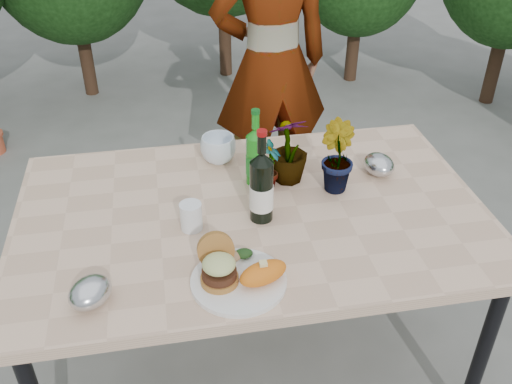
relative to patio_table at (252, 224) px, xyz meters
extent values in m
plane|color=slate|center=(0.00, 0.00, -0.69)|extent=(80.00, 80.00, 0.00)
cube|color=beige|center=(0.00, 0.00, 0.04)|extent=(1.60, 1.00, 0.04)
cylinder|color=black|center=(0.72, -0.42, -0.34)|extent=(0.05, 0.05, 0.71)
cylinder|color=black|center=(-0.72, 0.42, -0.34)|extent=(0.05, 0.05, 0.71)
cylinder|color=black|center=(0.72, 0.42, -0.34)|extent=(0.05, 0.05, 0.71)
cylinder|color=#382316|center=(-0.80, 2.80, -0.48)|extent=(0.10, 0.10, 0.42)
cylinder|color=#382316|center=(0.30, 3.00, -0.44)|extent=(0.10, 0.10, 0.50)
cylinder|color=#382316|center=(1.30, 2.70, -0.50)|extent=(0.10, 0.10, 0.38)
cylinder|color=#382316|center=(2.20, 2.10, -0.47)|extent=(0.10, 0.10, 0.44)
cylinder|color=white|center=(-0.10, -0.35, 0.06)|extent=(0.28, 0.28, 0.01)
cylinder|color=#B7722D|center=(-0.15, -0.35, 0.08)|extent=(0.11, 0.11, 0.02)
cylinder|color=#472314|center=(-0.15, -0.35, 0.10)|extent=(0.10, 0.10, 0.02)
ellipsoid|color=beige|center=(-0.15, -0.35, 0.14)|extent=(0.10, 0.10, 0.04)
cylinder|color=#B7722D|center=(-0.15, -0.27, 0.13)|extent=(0.11, 0.06, 0.11)
ellipsoid|color=orange|center=(-0.03, -0.37, 0.10)|extent=(0.17, 0.12, 0.06)
ellipsoid|color=olive|center=(-0.10, -0.26, 0.08)|extent=(0.04, 0.04, 0.02)
ellipsoid|color=#193814|center=(-0.07, -0.25, 0.09)|extent=(0.06, 0.04, 0.03)
cylinder|color=black|center=(0.02, -0.05, 0.17)|extent=(0.08, 0.08, 0.22)
cylinder|color=white|center=(0.02, -0.05, 0.14)|extent=(0.08, 0.08, 0.09)
cone|color=black|center=(0.02, -0.05, 0.29)|extent=(0.08, 0.08, 0.04)
cylinder|color=black|center=(0.02, -0.05, 0.34)|extent=(0.03, 0.03, 0.06)
cylinder|color=maroon|center=(0.02, -0.05, 0.38)|extent=(0.03, 0.03, 0.02)
cylinder|color=#198A19|center=(0.04, 0.17, 0.15)|extent=(0.07, 0.07, 0.19)
cylinder|color=#198C26|center=(0.04, 0.17, 0.13)|extent=(0.07, 0.07, 0.08)
cone|color=#198A19|center=(0.04, 0.17, 0.26)|extent=(0.07, 0.07, 0.03)
cylinder|color=#198A19|center=(0.04, 0.17, 0.31)|extent=(0.03, 0.03, 0.06)
cylinder|color=#0C5919|center=(0.04, 0.17, 0.34)|extent=(0.03, 0.03, 0.01)
cylinder|color=white|center=(-0.21, -0.06, 0.10)|extent=(0.07, 0.07, 0.09)
imported|color=#256021|center=(0.09, 0.13, 0.16)|extent=(0.11, 0.13, 0.20)
imported|color=#316121|center=(0.31, 0.09, 0.19)|extent=(0.14, 0.16, 0.26)
imported|color=#245F20|center=(0.17, 0.17, 0.18)|extent=(0.17, 0.17, 0.25)
imported|color=silver|center=(-0.07, 0.34, 0.11)|extent=(0.18, 0.18, 0.11)
ellipsoid|color=silver|center=(-0.51, -0.35, 0.10)|extent=(0.17, 0.17, 0.08)
ellipsoid|color=#B7B9BE|center=(0.51, 0.15, 0.10)|extent=(0.13, 0.15, 0.08)
imported|color=#A57652|center=(0.29, 1.09, 0.14)|extent=(0.65, 0.46, 1.67)
camera|label=1|loc=(-0.27, -1.55, 1.21)|focal=40.00mm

